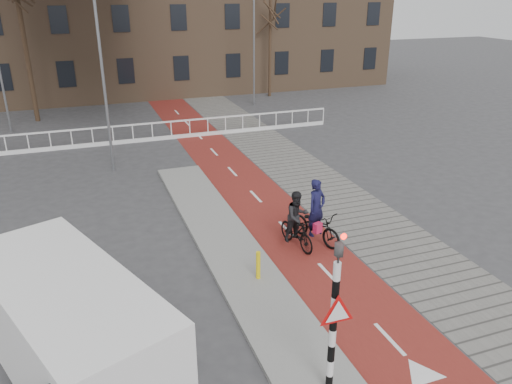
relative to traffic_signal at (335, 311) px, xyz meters
name	(u,v)px	position (x,y,z in m)	size (l,w,h in m)	color
ground	(311,328)	(0.60, 2.02, -1.99)	(120.00, 120.00, 0.00)	#38383A
bike_lane	(240,179)	(2.10, 12.02, -1.98)	(2.50, 60.00, 0.01)	maroon
sidewalk	(300,171)	(4.90, 12.02, -1.98)	(3.00, 60.00, 0.01)	slate
curb_island	(233,253)	(-0.10, 6.02, -1.93)	(1.80, 16.00, 0.12)	gray
traffic_signal	(335,311)	(0.00, 0.00, 0.00)	(0.80, 0.80, 3.68)	black
bollard	(258,265)	(0.10, 4.33, -1.47)	(0.12, 0.12, 0.81)	yellow
cyclist_near	(316,221)	(2.62, 5.93, -1.28)	(1.38, 2.13, 2.08)	black
cyclist_far	(297,225)	(1.89, 5.78, -1.22)	(0.88, 1.76, 1.85)	black
van	(70,329)	(-4.65, 2.16, -0.74)	(4.10, 5.95, 2.38)	white
railing	(72,143)	(-4.40, 19.02, -1.68)	(28.00, 0.10, 0.99)	silver
tree_mid	(26,48)	(-6.28, 25.70, 2.28)	(0.28, 0.28, 8.54)	#2F2115
tree_right	(270,49)	(9.69, 27.88, 1.38)	(0.22, 0.22, 6.74)	#2F2115
streetlight_near	(103,81)	(-2.78, 14.94, 1.95)	(0.12, 0.12, 7.88)	slate
streetlight_right	(254,46)	(7.57, 25.41, 1.94)	(0.12, 0.12, 7.85)	slate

